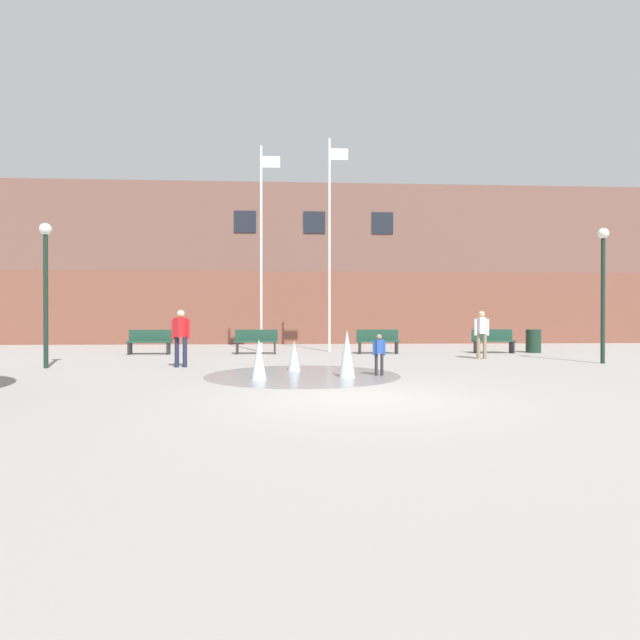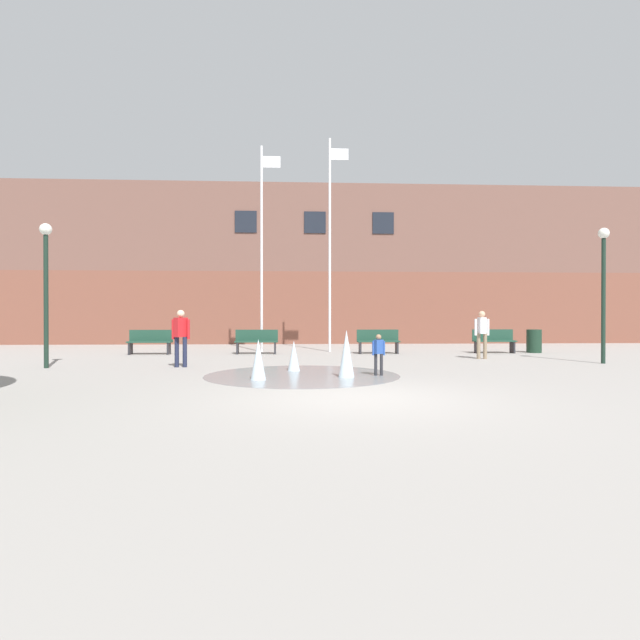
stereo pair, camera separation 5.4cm
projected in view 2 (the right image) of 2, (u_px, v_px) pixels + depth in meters
The scene contains 15 objects.
ground_plane at pixel (355, 398), 8.63m from camera, with size 100.00×100.00×0.00m, color gray.
library_building at pixel (313, 269), 28.39m from camera, with size 36.00×6.05×8.24m.
splash_fountain at pixel (305, 362), 11.79m from camera, with size 4.66×4.66×1.10m.
park_bench_left_of_flagpoles at pixel (150, 341), 18.49m from camera, with size 1.60×0.44×0.91m.
park_bench_center at pixel (256, 341), 18.75m from camera, with size 1.60×0.44×0.91m.
park_bench_under_right_flagpole at pixel (378, 341), 18.89m from camera, with size 1.60×0.44×0.91m.
park_bench_near_trashcan at pixel (494, 341), 19.16m from camera, with size 1.60×0.44×0.91m.
adult_watching at pixel (181, 334), 13.83m from camera, with size 0.50×0.39×1.59m.
adult_near_bench at pixel (482, 331), 16.52m from camera, with size 0.50×0.35×1.59m.
child_in_fountain at pixel (379, 351), 11.87m from camera, with size 0.31×0.21×0.99m.
flagpole_left at pixel (262, 243), 19.79m from camera, with size 0.80×0.10×8.18m.
flagpole_right at pixel (330, 239), 19.93m from camera, with size 0.80×0.10×8.53m.
lamp_post_left_lane at pixel (46, 274), 13.58m from camera, with size 0.32×0.32×3.95m.
lamp_post_right_lane at pixel (604, 275), 14.91m from camera, with size 0.32×0.32×4.06m.
trash_can at pixel (534, 341), 19.38m from camera, with size 0.56×0.56×0.90m, color #193323.
Camera 2 is at (-1.05, -8.58, 1.41)m, focal length 28.00 mm.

